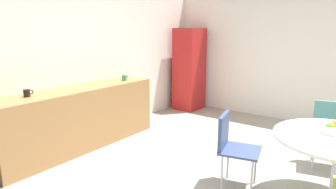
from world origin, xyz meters
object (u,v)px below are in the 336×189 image
chair_navy (231,142)px  fruit_bowl (333,129)px  chair_teal (329,126)px  locker_cabinet (189,69)px  mug_green (27,93)px  mug_white (124,78)px

chair_navy → fruit_bowl: bearing=-71.0°
chair_teal → chair_navy: 1.46m
locker_cabinet → chair_navy: locker_cabinet is taller
chair_teal → mug_green: bearing=126.1°
chair_teal → mug_green: (-2.27, 3.10, 0.43)m
fruit_bowl → mug_white: size_ratio=1.83×
locker_cabinet → chair_navy: size_ratio=2.13×
fruit_bowl → mug_green: mug_green is taller
chair_navy → mug_green: bearing=113.7°
chair_navy → mug_white: mug_white is taller
locker_cabinet → chair_navy: bearing=-139.3°
chair_navy → mug_green: 2.58m
chair_navy → fruit_bowl: (0.32, -0.92, 0.26)m
fruit_bowl → mug_white: (0.26, 3.13, 0.17)m
mug_white → chair_navy: bearing=-104.6°
chair_teal → mug_green: mug_green is taller
locker_cabinet → mug_green: (-3.58, 0.13, 0.07)m
locker_cabinet → mug_green: 3.58m
locker_cabinet → mug_green: bearing=177.9°
chair_teal → mug_white: mug_white is taller
chair_navy → fruit_bowl: fruit_bowl is taller
mug_white → fruit_bowl: bearing=-94.7°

